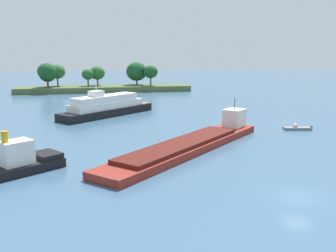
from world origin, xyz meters
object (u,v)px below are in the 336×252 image
cargo_barge (192,143)px  small_motorboat (297,128)px  tugboat (21,161)px  white_riverboat (107,107)px

cargo_barge → small_motorboat: cargo_barge is taller
tugboat → cargo_barge: (20.56, 6.14, -0.38)m
tugboat → cargo_barge: 21.47m
tugboat → cargo_barge: size_ratio=0.36×
small_motorboat → cargo_barge: bearing=-156.1°
cargo_barge → small_motorboat: 22.12m
white_riverboat → small_motorboat: size_ratio=4.08×
tugboat → white_riverboat: size_ratio=0.49×
cargo_barge → white_riverboat: white_riverboat is taller
tugboat → small_motorboat: tugboat is taller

